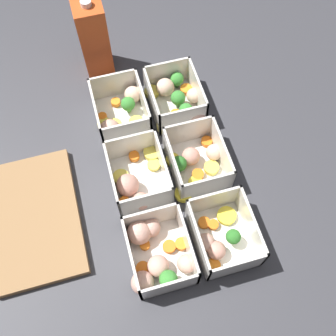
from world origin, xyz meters
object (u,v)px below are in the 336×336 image
object	(u,v)px
container_near_center	(196,161)
juice_carton	(94,39)
container_near_left	(221,237)
container_far_center	(136,179)
container_far_right	(121,113)
container_far_left	(156,254)
container_near_right	(178,99)

from	to	relation	value
container_near_center	juice_carton	bearing A→B (deg)	23.39
container_near_left	juice_carton	size ratio (longest dim) A/B	0.72
container_far_center	juice_carton	distance (m)	0.35
container_far_center	juice_carton	xyz separation A→B (m)	(0.35, 0.01, 0.07)
container_near_left	container_far_right	bearing A→B (deg)	20.14
container_near_left	container_far_left	distance (m)	0.13
container_near_left	container_near_right	size ratio (longest dim) A/B	0.88
container_far_left	container_far_center	bearing A→B (deg)	-0.65
container_near_left	container_far_left	size ratio (longest dim) A/B	0.94
container_near_right	container_far_left	xyz separation A→B (m)	(-0.34, 0.15, 0.00)
container_near_left	container_far_left	bearing A→B (deg)	89.39
container_near_left	container_far_right	world-z (taller)	same
container_near_right	container_far_right	xyz separation A→B (m)	(-0.00, 0.14, -0.00)
container_far_center	juice_carton	size ratio (longest dim) A/B	0.79
container_far_right	container_far_center	bearing A→B (deg)	178.48
container_near_left	container_near_right	distance (m)	0.34
container_near_left	container_near_center	size ratio (longest dim) A/B	0.93
juice_carton	container_far_left	bearing A→B (deg)	-178.79
container_far_left	juice_carton	distance (m)	0.52
container_near_right	container_far_center	world-z (taller)	same
container_near_right	container_far_left	world-z (taller)	same
container_near_left	container_far_right	xyz separation A→B (m)	(0.34, 0.13, 0.00)
container_far_right	container_near_right	bearing A→B (deg)	-89.61
container_far_left	juice_carton	xyz separation A→B (m)	(0.51, 0.01, 0.07)
container_near_right	juice_carton	size ratio (longest dim) A/B	0.82
container_far_left	container_far_right	world-z (taller)	same
container_near_left	juice_carton	bearing A→B (deg)	15.47
container_far_center	container_near_right	bearing A→B (deg)	-39.46
container_near_left	container_near_center	xyz separation A→B (m)	(0.18, -0.00, -0.00)
container_far_left	juice_carton	bearing A→B (deg)	1.21
container_far_right	container_near_left	bearing A→B (deg)	-159.86
container_far_left	container_near_right	bearing A→B (deg)	-23.09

